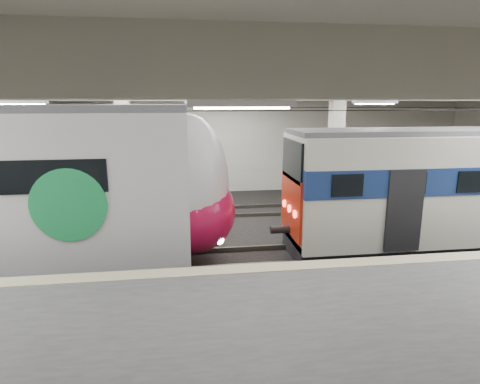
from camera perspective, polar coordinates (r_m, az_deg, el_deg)
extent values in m
cube|color=black|center=(13.04, -3.60, -9.93)|extent=(36.00, 24.00, 0.10)
cube|color=silver|center=(12.04, -3.98, 15.48)|extent=(36.00, 24.00, 0.20)
cube|color=beige|center=(22.12, -5.71, 6.96)|extent=(30.00, 0.10, 5.50)
cube|color=beige|center=(9.60, -2.18, -10.99)|extent=(30.00, 0.50, 0.02)
cube|color=beige|center=(15.31, -15.93, 3.93)|extent=(0.50, 0.50, 5.50)
cube|color=beige|center=(16.25, 13.32, 4.57)|extent=(0.50, 0.50, 5.50)
cube|color=beige|center=(12.03, -3.96, 14.05)|extent=(30.00, 18.00, 0.50)
cube|color=#59544C|center=(12.99, -3.61, -9.40)|extent=(30.00, 1.52, 0.16)
cube|color=#59544C|center=(18.19, -4.94, -2.87)|extent=(30.00, 1.52, 0.16)
cylinder|color=black|center=(12.03, -3.92, 11.43)|extent=(30.00, 0.03, 0.03)
cylinder|color=black|center=(17.52, -5.23, 11.84)|extent=(30.00, 0.03, 0.03)
cube|color=white|center=(10.03, -3.10, 12.43)|extent=(26.00, 8.40, 0.12)
ellipsoid|color=silver|center=(12.23, -7.36, 1.42)|extent=(2.47, 3.05, 4.10)
ellipsoid|color=#A90E38|center=(12.44, -6.68, -2.72)|extent=(2.62, 3.11, 2.51)
cylinder|color=#1C9C50|center=(11.13, -23.20, -1.76)|extent=(1.93, 0.06, 1.93)
cube|color=beige|center=(15.50, 29.69, 0.86)|extent=(12.13, 2.66, 3.45)
cube|color=navy|center=(15.43, 29.86, 2.37)|extent=(12.17, 2.72, 0.84)
cube|color=#AB200B|center=(12.86, 7.29, -1.89)|extent=(0.08, 2.26, 1.90)
cube|color=black|center=(12.57, 7.48, 4.51)|extent=(0.08, 2.13, 1.24)
cube|color=#4C4C51|center=(15.28, 30.44, 7.50)|extent=(12.13, 2.07, 0.16)
cube|color=black|center=(15.94, 28.95, -5.75)|extent=(12.13, 1.86, 0.70)
cube|color=silver|center=(19.08, -29.87, 3.14)|extent=(13.64, 3.14, 3.68)
cube|color=#1C9C50|center=(19.02, -30.03, 4.58)|extent=(13.68, 3.20, 0.77)
cube|color=#4C4C51|center=(18.91, -30.52, 8.93)|extent=(13.62, 2.66, 0.16)
cube|color=black|center=(19.47, -29.20, -2.77)|extent=(13.63, 2.85, 0.60)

